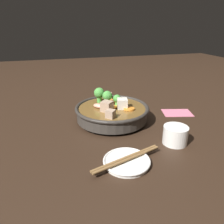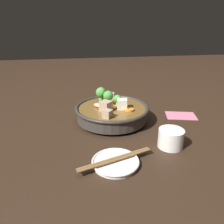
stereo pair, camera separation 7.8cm
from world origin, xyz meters
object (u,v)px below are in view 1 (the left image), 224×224
(side_saucer, at_px, (127,162))
(chopsticks_pair, at_px, (127,158))
(stirfry_bowl, at_px, (112,111))
(tea_cup, at_px, (175,135))

(side_saucer, distance_m, chopsticks_pair, 0.01)
(side_saucer, xyz_separation_m, chopsticks_pair, (0.00, 0.00, 0.01))
(stirfry_bowl, bearing_deg, chopsticks_pair, 82.14)
(tea_cup, relative_size, chopsticks_pair, 0.37)
(side_saucer, bearing_deg, tea_cup, -161.10)
(side_saucer, height_order, tea_cup, tea_cup)
(side_saucer, bearing_deg, stirfry_bowl, -97.86)
(stirfry_bowl, xyz_separation_m, tea_cup, (-0.13, 0.20, -0.01))
(side_saucer, height_order, chopsticks_pair, chopsticks_pair)
(side_saucer, xyz_separation_m, tea_cup, (-0.17, -0.06, 0.02))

